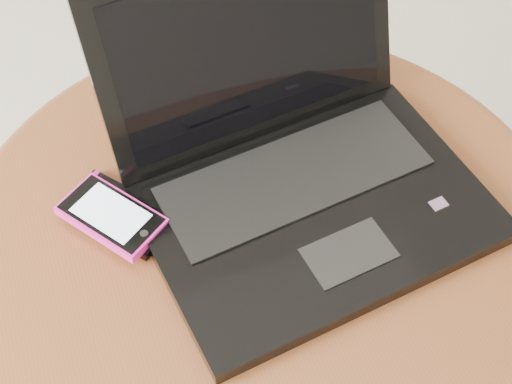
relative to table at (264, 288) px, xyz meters
name	(u,v)px	position (x,y,z in m)	size (l,w,h in m)	color
table	(264,288)	(0.00, 0.00, 0.00)	(0.68, 0.68, 0.54)	#512517
laptop	(297,165)	(0.05, 0.04, 0.16)	(0.39, 0.36, 0.23)	black
phone_black	(119,213)	(-0.14, 0.07, 0.12)	(0.12, 0.13, 0.01)	black
phone_pink	(112,216)	(-0.15, 0.06, 0.13)	(0.11, 0.12, 0.01)	#FD27A9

